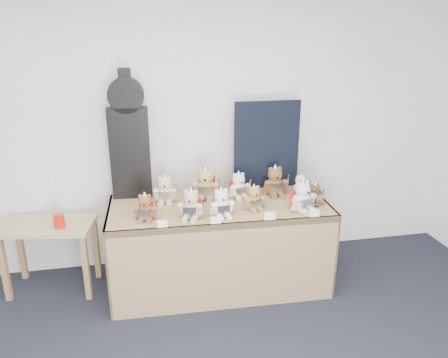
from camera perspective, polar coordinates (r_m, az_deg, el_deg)
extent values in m
plane|color=white|center=(4.31, -6.70, 5.79)|extent=(6.00, 0.00, 6.00)
cube|color=white|center=(4.28, -3.45, 8.89)|extent=(0.21, 0.00, 0.30)
cube|color=#99724E|center=(3.96, -0.61, -3.75)|extent=(2.01, 0.89, 0.06)
cube|color=#99724E|center=(3.78, 0.35, -11.47)|extent=(1.98, 0.08, 0.83)
cube|color=#99724E|center=(4.11, -14.42, -9.41)|extent=(0.05, 0.83, 0.83)
cube|color=#99724E|center=(4.37, 12.35, -7.47)|extent=(0.05, 0.83, 0.83)
cube|color=tan|center=(4.27, -22.05, -5.68)|extent=(0.86, 0.57, 0.04)
cube|color=olive|center=(4.40, -26.76, -10.48)|extent=(0.06, 0.06, 0.63)
cube|color=olive|center=(4.69, -24.96, -8.34)|extent=(0.06, 0.06, 0.63)
cube|color=olive|center=(4.15, -17.56, -11.02)|extent=(0.06, 0.06, 0.63)
cube|color=olive|center=(4.46, -16.34, -8.69)|extent=(0.06, 0.06, 0.63)
cube|color=black|center=(4.09, -12.16, 3.29)|extent=(0.37, 0.13, 0.85)
cylinder|color=black|center=(3.98, -12.70, 10.64)|extent=(0.32, 0.12, 0.32)
cube|color=black|center=(3.96, -12.84, 12.45)|extent=(0.11, 0.10, 0.21)
cube|color=black|center=(4.26, 5.60, 4.40)|extent=(0.65, 0.02, 0.86)
cylinder|color=red|center=(4.12, -20.74, -5.18)|extent=(0.09, 0.09, 0.13)
ellipsoid|color=brown|center=(3.69, -10.20, -4.30)|extent=(0.17, 0.15, 0.15)
sphere|color=brown|center=(3.65, -10.29, -2.85)|extent=(0.11, 0.11, 0.11)
cylinder|color=brown|center=(3.61, -10.38, -3.25)|extent=(0.05, 0.03, 0.05)
sphere|color=black|center=(3.60, -10.41, -3.35)|extent=(0.02, 0.02, 0.02)
sphere|color=brown|center=(3.64, -10.89, -2.23)|extent=(0.04, 0.04, 0.04)
sphere|color=brown|center=(3.63, -9.78, -2.22)|extent=(0.04, 0.04, 0.04)
cylinder|color=brown|center=(3.68, -11.35, -4.31)|extent=(0.05, 0.09, 0.11)
cylinder|color=brown|center=(3.66, -9.14, -4.30)|extent=(0.05, 0.09, 0.11)
cylinder|color=brown|center=(3.66, -10.79, -5.24)|extent=(0.06, 0.10, 0.05)
cylinder|color=brown|center=(3.65, -9.74, -5.24)|extent=(0.06, 0.10, 0.05)
cube|color=silver|center=(3.63, -10.32, -4.61)|extent=(0.10, 0.03, 0.08)
cone|color=silver|center=(3.63, -10.34, -2.17)|extent=(0.09, 0.09, 0.07)
cube|color=silver|center=(3.64, -8.82, -4.04)|extent=(0.02, 0.04, 0.16)
cube|color=silver|center=(3.66, -8.77, -4.90)|extent=(0.05, 0.01, 0.01)
cube|color=#B51E14|center=(3.74, -10.11, -3.79)|extent=(0.12, 0.04, 0.13)
ellipsoid|color=#CBB78F|center=(3.67, -4.28, -4.04)|extent=(0.21, 0.19, 0.17)
sphere|color=#CBB78F|center=(3.62, -4.32, -2.40)|extent=(0.12, 0.12, 0.12)
cylinder|color=#CBB78F|center=(3.58, -4.50, -2.84)|extent=(0.06, 0.04, 0.05)
sphere|color=black|center=(3.56, -4.57, -2.96)|extent=(0.02, 0.02, 0.02)
sphere|color=#CBB78F|center=(3.61, -4.97, -1.65)|extent=(0.04, 0.04, 0.04)
sphere|color=#CBB78F|center=(3.60, -3.72, -1.72)|extent=(0.04, 0.04, 0.04)
cylinder|color=#CBB78F|center=(3.66, -5.58, -3.97)|extent=(0.08, 0.10, 0.13)
cylinder|color=#CBB78F|center=(3.63, -3.11, -4.13)|extent=(0.08, 0.10, 0.13)
cylinder|color=#CBB78F|center=(3.64, -5.05, -5.06)|extent=(0.08, 0.12, 0.05)
cylinder|color=#CBB78F|center=(3.63, -3.87, -5.14)|extent=(0.08, 0.12, 0.05)
cube|color=silver|center=(3.61, -4.51, -4.39)|extent=(0.11, 0.05, 0.09)
cone|color=silver|center=(3.60, -4.34, -1.62)|extent=(0.11, 0.11, 0.08)
cube|color=silver|center=(3.60, -2.76, -3.86)|extent=(0.03, 0.04, 0.18)
cube|color=silver|center=(3.63, -2.75, -4.84)|extent=(0.05, 0.02, 0.01)
cube|color=#B51E14|center=(3.72, -4.07, -3.48)|extent=(0.14, 0.07, 0.15)
ellipsoid|color=white|center=(3.70, -0.36, -3.82)|extent=(0.18, 0.16, 0.16)
sphere|color=white|center=(3.66, -0.36, -2.24)|extent=(0.12, 0.12, 0.12)
cylinder|color=white|center=(3.61, -0.12, -2.66)|extent=(0.05, 0.03, 0.05)
sphere|color=black|center=(3.60, -0.04, -2.76)|extent=(0.02, 0.02, 0.02)
sphere|color=white|center=(3.63, -0.95, -1.62)|extent=(0.04, 0.04, 0.04)
sphere|color=white|center=(3.65, 0.22, -1.49)|extent=(0.04, 0.04, 0.04)
cylinder|color=white|center=(3.66, -1.43, -3.96)|extent=(0.06, 0.09, 0.12)
cylinder|color=white|center=(3.70, 0.88, -3.67)|extent=(0.06, 0.09, 0.12)
cylinder|color=white|center=(3.66, -0.64, -4.89)|extent=(0.06, 0.11, 0.05)
cylinder|color=white|center=(3.68, 0.46, -4.75)|extent=(0.06, 0.11, 0.05)
cube|color=silver|center=(3.64, -0.06, -4.13)|extent=(0.11, 0.03, 0.09)
cone|color=silver|center=(3.64, -0.37, -1.49)|extent=(0.10, 0.10, 0.08)
cube|color=silver|center=(3.69, 1.31, -3.35)|extent=(0.02, 0.04, 0.17)
cube|color=silver|center=(3.71, 1.30, -4.28)|extent=(0.05, 0.01, 0.01)
ellipsoid|color=#A37A3E|center=(3.84, 3.90, -3.09)|extent=(0.16, 0.14, 0.15)
sphere|color=#A37A3E|center=(3.80, 3.93, -1.73)|extent=(0.11, 0.11, 0.11)
cylinder|color=#A37A3E|center=(3.77, 4.21, -2.08)|extent=(0.05, 0.03, 0.04)
sphere|color=black|center=(3.75, 4.30, -2.16)|extent=(0.02, 0.02, 0.02)
sphere|color=#A37A3E|center=(3.78, 3.46, -1.21)|extent=(0.03, 0.03, 0.03)
sphere|color=#A37A3E|center=(3.80, 4.42, -1.08)|extent=(0.03, 0.03, 0.03)
cylinder|color=#A37A3E|center=(3.80, 3.06, -3.22)|extent=(0.05, 0.09, 0.11)
cylinder|color=#A37A3E|center=(3.85, 4.95, -2.94)|extent=(0.05, 0.09, 0.11)
cylinder|color=#A37A3E|center=(3.80, 3.74, -4.00)|extent=(0.06, 0.10, 0.04)
cylinder|color=#A37A3E|center=(3.83, 4.64, -3.86)|extent=(0.06, 0.10, 0.04)
cube|color=silver|center=(3.79, 4.24, -3.34)|extent=(0.10, 0.03, 0.08)
cone|color=silver|center=(3.79, 3.95, -1.09)|extent=(0.09, 0.09, 0.07)
cube|color=silver|center=(3.84, 5.32, -2.66)|extent=(0.02, 0.04, 0.15)
cube|color=silver|center=(3.86, 5.30, -3.46)|extent=(0.04, 0.01, 0.01)
ellipsoid|color=silver|center=(3.86, 10.13, -3.00)|extent=(0.22, 0.21, 0.18)
sphere|color=silver|center=(3.81, 10.24, -1.30)|extent=(0.13, 0.13, 0.13)
cylinder|color=silver|center=(3.78, 10.79, -1.70)|extent=(0.06, 0.05, 0.06)
sphere|color=black|center=(3.76, 10.99, -1.79)|extent=(0.02, 0.02, 0.02)
sphere|color=silver|center=(3.77, 9.78, -0.68)|extent=(0.04, 0.04, 0.04)
sphere|color=silver|center=(3.82, 10.78, -0.45)|extent=(0.04, 0.04, 0.04)
cylinder|color=silver|center=(3.78, 9.37, -3.25)|extent=(0.08, 0.11, 0.14)
cylinder|color=silver|center=(3.89, 11.33, -2.72)|extent=(0.08, 0.11, 0.14)
cylinder|color=silver|center=(3.81, 10.24, -4.16)|extent=(0.09, 0.13, 0.05)
cylinder|color=silver|center=(3.86, 11.17, -3.89)|extent=(0.09, 0.13, 0.05)
cube|color=silver|center=(3.81, 10.83, -3.28)|extent=(0.12, 0.06, 0.10)
cone|color=silver|center=(3.79, 10.29, -0.49)|extent=(0.11, 0.11, 0.09)
cube|color=silver|center=(3.89, 11.79, -2.33)|extent=(0.03, 0.05, 0.19)
cube|color=silver|center=(3.92, 11.71, -3.32)|extent=(0.05, 0.03, 0.01)
cube|color=#B51E14|center=(3.90, 9.49, -2.49)|extent=(0.15, 0.08, 0.16)
ellipsoid|color=brown|center=(4.04, 11.73, -2.43)|extent=(0.16, 0.16, 0.13)
sphere|color=brown|center=(4.00, 11.81, -1.28)|extent=(0.09, 0.09, 0.09)
cylinder|color=brown|center=(3.98, 12.25, -1.54)|extent=(0.05, 0.04, 0.04)
sphere|color=black|center=(3.98, 12.40, -1.59)|extent=(0.02, 0.02, 0.02)
sphere|color=brown|center=(3.97, 11.56, -0.88)|extent=(0.03, 0.03, 0.03)
sphere|color=brown|center=(4.01, 12.14, -0.69)|extent=(0.03, 0.03, 0.03)
cylinder|color=brown|center=(3.98, 11.34, -2.62)|extent=(0.06, 0.08, 0.10)
cylinder|color=brown|center=(4.07, 12.47, -2.21)|extent=(0.06, 0.08, 0.10)
cylinder|color=brown|center=(4.00, 11.91, -3.20)|extent=(0.07, 0.09, 0.04)
cylinder|color=brown|center=(4.04, 12.45, -3.00)|extent=(0.07, 0.09, 0.04)
cube|color=silver|center=(4.00, 12.28, -2.59)|extent=(0.08, 0.05, 0.07)
cone|color=silver|center=(3.99, 11.85, -0.74)|extent=(0.08, 0.08, 0.06)
cube|color=silver|center=(4.07, 12.77, -1.93)|extent=(0.02, 0.03, 0.14)
cube|color=silver|center=(4.09, 12.72, -2.60)|extent=(0.04, 0.02, 0.01)
ellipsoid|color=beige|center=(4.02, -7.66, -2.02)|extent=(0.18, 0.16, 0.17)
sphere|color=beige|center=(3.98, -7.73, -0.52)|extent=(0.12, 0.12, 0.12)
cylinder|color=beige|center=(3.94, -7.77, -0.90)|extent=(0.05, 0.03, 0.05)
sphere|color=black|center=(3.92, -7.78, -1.00)|extent=(0.02, 0.02, 0.02)
sphere|color=beige|center=(3.97, -8.33, 0.11)|extent=(0.04, 0.04, 0.04)
sphere|color=beige|center=(3.97, -7.19, 0.14)|extent=(0.04, 0.04, 0.04)
cylinder|color=beige|center=(4.01, -8.81, -2.04)|extent=(0.06, 0.10, 0.13)
cylinder|color=beige|center=(4.00, -6.55, -1.99)|extent=(0.06, 0.10, 0.13)
cylinder|color=beige|center=(3.99, -8.21, -2.97)|extent=(0.06, 0.11, 0.05)
cylinder|color=beige|center=(3.98, -7.14, -2.94)|extent=(0.06, 0.11, 0.05)
cube|color=silver|center=(3.96, -7.71, -2.30)|extent=(0.11, 0.03, 0.09)
cone|color=silver|center=(3.97, -7.76, 0.18)|extent=(0.10, 0.10, 0.08)
cube|color=silver|center=(3.97, -6.21, -1.71)|extent=(0.02, 0.04, 0.17)
cube|color=silver|center=(4.00, -6.17, -2.60)|extent=(0.05, 0.01, 0.01)
ellipsoid|color=tan|center=(4.06, -2.37, -1.41)|extent=(0.24, 0.21, 0.20)
sphere|color=tan|center=(4.02, -2.39, 0.39)|extent=(0.15, 0.15, 0.15)
cylinder|color=tan|center=(3.96, -2.47, -0.06)|extent=(0.07, 0.05, 0.06)
sphere|color=black|center=(3.94, -2.50, -0.17)|extent=(0.02, 0.02, 0.02)
sphere|color=tan|center=(4.00, -3.09, 1.17)|extent=(0.05, 0.05, 0.05)
sphere|color=tan|center=(4.00, -1.72, 1.16)|extent=(0.05, 0.05, 0.05)
cylinder|color=tan|center=(4.05, -3.75, -1.37)|extent=(0.08, 0.12, 0.15)
cylinder|color=tan|center=(4.03, -1.05, -1.42)|extent=(0.08, 0.12, 0.15)
cylinder|color=tan|center=(4.02, -3.09, -2.51)|extent=(0.09, 0.14, 0.06)
cylinder|color=tan|center=(4.02, -1.80, -2.54)|extent=(0.09, 0.14, 0.06)
cube|color=silver|center=(3.99, -2.47, -1.74)|extent=(0.13, 0.05, 0.11)
cone|color=silver|center=(4.00, -2.41, 1.24)|extent=(0.13, 0.13, 0.10)
cube|color=silver|center=(4.00, -0.63, -1.10)|extent=(0.03, 0.05, 0.21)
cube|color=silver|center=(4.03, -0.63, -2.18)|extent=(0.06, 0.02, 0.01)
cube|color=#B51E14|center=(4.13, -2.28, -0.84)|extent=(0.17, 0.07, 0.18)
ellipsoid|color=white|center=(4.10, 1.91, -1.46)|extent=(0.18, 0.17, 0.16)
sphere|color=white|center=(4.06, 1.92, -0.06)|extent=(0.12, 0.12, 0.12)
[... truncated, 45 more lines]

